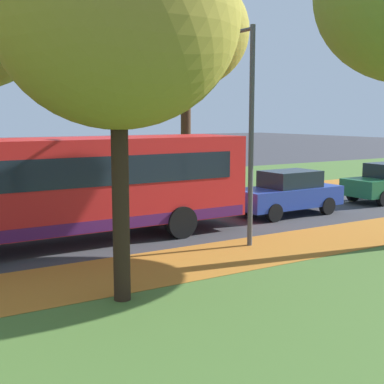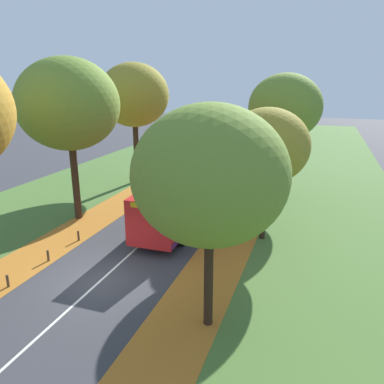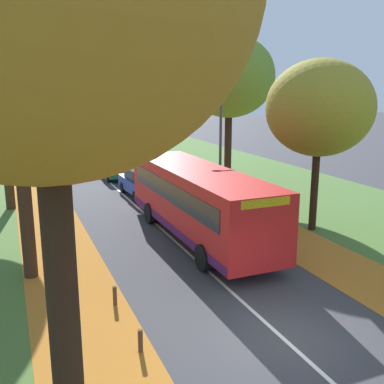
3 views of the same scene
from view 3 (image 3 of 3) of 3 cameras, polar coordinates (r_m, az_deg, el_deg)
ground_plane at (r=12.25m, az=11.63°, el=-17.85°), size 160.00×160.00×0.00m
leaf_litter_left at (r=23.48m, az=-17.95°, el=-2.86°), size 2.80×60.00×0.00m
grass_verge_right at (r=33.01m, az=5.66°, el=2.27°), size 12.00×90.00×0.01m
leaf_litter_right at (r=25.75m, az=2.85°, el=-0.81°), size 2.80×60.00×0.00m
road_centre_line at (r=29.89m, az=-10.13°, el=0.96°), size 0.12×80.00×0.01m
tree_left_near at (r=15.19m, az=-21.94°, el=16.30°), size 6.21×6.21×10.14m
tree_right_near at (r=20.02m, az=15.89°, el=10.17°), size 4.55×4.55×7.42m
tree_right_mid at (r=27.23m, az=4.75°, el=14.38°), size 5.35×5.35×9.25m
bollard_second at (r=11.47m, az=-6.57°, el=-18.27°), size 0.12×0.12×0.59m
bollard_third at (r=13.69m, az=-9.77°, el=-12.85°), size 0.12×0.12×0.58m
streetlamp_right at (r=22.97m, az=2.90°, el=6.92°), size 1.89×0.28×6.00m
bus at (r=18.62m, az=0.77°, el=-0.93°), size 2.75×10.43×2.98m
car_blue_lead at (r=26.30m, az=-6.43°, el=1.21°), size 1.87×4.24×1.62m
car_green_following at (r=31.89m, az=-9.69°, el=3.23°), size 1.79×4.20×1.62m
car_silver_third_in_line at (r=38.29m, az=-11.87°, el=4.80°), size 1.90×4.26×1.62m
car_black_fourth_in_line at (r=44.47m, az=-12.95°, el=5.90°), size 1.86×4.24×1.62m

